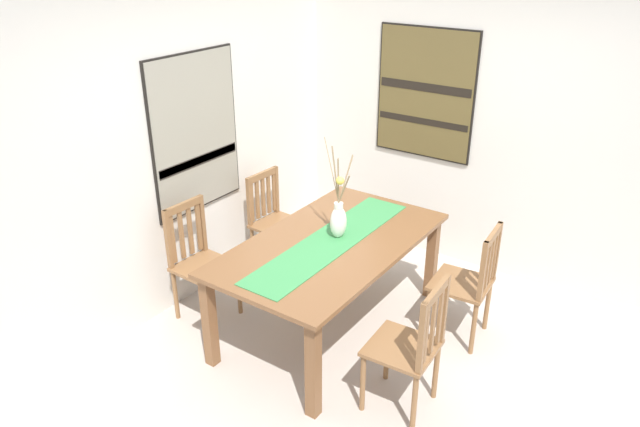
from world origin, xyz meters
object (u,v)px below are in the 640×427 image
Objects in this scene: chair_0 at (411,346)px; painting_on_side_wall at (425,94)px; chair_1 at (469,281)px; painting_on_back_wall at (195,133)px; chair_2 at (274,220)px; centerpiece_vase at (339,218)px; chair_3 at (199,260)px; dining_table at (331,253)px.

chair_0 is 0.82× the size of painting_on_side_wall.
painting_on_back_wall reaches higher than chair_1.
chair_2 is at bearing 141.08° from painting_on_side_wall.
chair_2 is at bearing 90.00° from chair_1.
chair_3 is at bearing 118.87° from centerpiece_vase.
chair_3 is (-0.93, 1.89, 0.01)m from chair_1.
centerpiece_vase reaches higher than dining_table.
chair_0 is 1.88m from chair_3.
chair_0 is at bearing -99.43° from painting_on_back_wall.
chair_1 is 0.74× the size of painting_on_back_wall.
painting_on_side_wall is at bearing 2.40° from centerpiece_vase.
centerpiece_vase is 0.78× the size of chair_0.
chair_0 is 2.38m from painting_on_back_wall.
painting_on_side_wall reaches higher than chair_1.
dining_table is 1.82m from painting_on_side_wall.
chair_2 reaches higher than dining_table.
centerpiece_vase is 1.09m from chair_1.
chair_1 is at bearing -66.52° from centerpiece_vase.
chair_3 reaches higher than dining_table.
centerpiece_vase is at bearing 59.00° from chair_0.
dining_table is at bearing -85.57° from painting_on_back_wall.
chair_0 is at bearing -116.89° from chair_2.
centerpiece_vase is 1.15m from chair_0.
chair_2 is (0.94, 1.86, 0.00)m from chair_0.
chair_2 is (0.49, 0.95, -0.17)m from dining_table.
chair_1 is 0.98× the size of chair_3.
chair_0 is 2.09m from chair_2.
painting_on_side_wall is (1.59, 0.06, 0.89)m from dining_table.
chair_0 is at bearing 179.61° from chair_1.
painting_on_back_wall is 1.10× the size of painting_on_side_wall.
chair_0 is at bearing -121.00° from centerpiece_vase.
chair_0 reaches higher than dining_table.
chair_3 is 0.76× the size of painting_on_back_wall.
chair_1 is (0.40, -0.92, -0.43)m from centerpiece_vase.
centerpiece_vase is 0.59× the size of painting_on_back_wall.
chair_3 reaches higher than chair_1.
chair_2 is 0.72× the size of painting_on_back_wall.
chair_2 is 1.77m from painting_on_side_wall.
centerpiece_vase is at bearing -177.60° from painting_on_side_wall.
centerpiece_vase is at bearing -61.13° from chair_3.
painting_on_back_wall is (0.36, 2.17, 0.92)m from chair_0.
dining_table is at bearing -177.98° from painting_on_side_wall.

